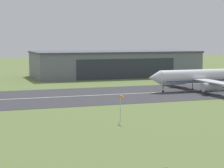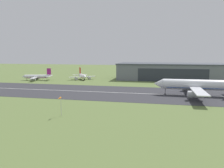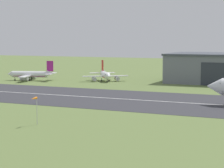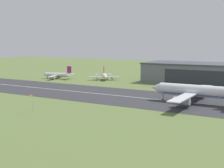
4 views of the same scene
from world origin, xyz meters
TOP-DOWN VIEW (x-y plane):
  - runway_strip at (0.00, 123.04)m, footprint 498.31×47.16m
  - runway_centreline at (0.00, 123.04)m, footprint 448.48×0.70m
  - airplane_parked_west at (-63.21, 166.03)m, footprint 24.98×23.93m
  - airplane_parked_centre at (-28.01, 177.61)m, footprint 20.31×18.96m
  - windsock_pole at (2.57, 72.29)m, footprint 0.77×2.72m

SIDE VIEW (x-z plane):
  - runway_strip at x=0.00m, z-range 0.00..0.06m
  - runway_centreline at x=0.00m, z-range 0.06..0.07m
  - airplane_parked_centre at x=-28.01m, z-range -1.99..7.98m
  - airplane_parked_west at x=-63.21m, z-range -1.89..7.90m
  - windsock_pole at x=2.57m, z-range 2.71..9.53m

